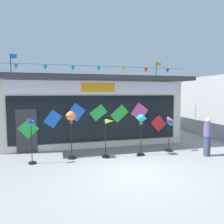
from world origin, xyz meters
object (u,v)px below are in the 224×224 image
(wind_spinner_left, at_px, (71,120))
(person_near_camera, at_px, (207,137))
(wind_spinner_center_right, at_px, (141,123))
(kite_shop_building, at_px, (90,108))
(wind_spinner_center_left, at_px, (108,132))
(wind_spinner_right, at_px, (170,129))
(wind_spinner_far_left, at_px, (31,135))

(wind_spinner_left, height_order, person_near_camera, wind_spinner_left)
(wind_spinner_center_right, bearing_deg, wind_spinner_left, 174.46)
(kite_shop_building, bearing_deg, wind_spinner_center_left, -88.08)
(kite_shop_building, height_order, wind_spinner_right, kite_shop_building)
(wind_spinner_far_left, distance_m, wind_spinner_left, 1.64)
(kite_shop_building, height_order, wind_spinner_center_right, kite_shop_building)
(wind_spinner_center_left, bearing_deg, wind_spinner_left, 172.97)
(wind_spinner_right, xyz_separation_m, person_near_camera, (1.22, -1.07, -0.23))
(wind_spinner_far_left, bearing_deg, wind_spinner_right, 2.31)
(wind_spinner_center_right, bearing_deg, wind_spinner_right, 9.30)
(wind_spinner_center_left, height_order, wind_spinner_center_right, wind_spinner_center_right)
(kite_shop_building, distance_m, wind_spinner_center_left, 4.11)
(wind_spinner_left, distance_m, wind_spinner_center_left, 1.63)
(wind_spinner_center_left, relative_size, wind_spinner_center_right, 0.91)
(wind_spinner_center_right, xyz_separation_m, wind_spinner_right, (1.54, 0.25, -0.34))
(wind_spinner_left, xyz_separation_m, wind_spinner_right, (4.52, -0.04, -0.54))
(wind_spinner_left, bearing_deg, wind_spinner_far_left, -169.61)
(kite_shop_building, distance_m, wind_spinner_left, 4.10)
(kite_shop_building, bearing_deg, wind_spinner_right, -51.23)
(wind_spinner_left, height_order, wind_spinner_center_right, wind_spinner_left)
(wind_spinner_far_left, bearing_deg, wind_spinner_center_left, 1.74)
(wind_spinner_far_left, relative_size, wind_spinner_center_right, 0.99)
(kite_shop_building, bearing_deg, wind_spinner_center_right, -69.03)
(kite_shop_building, height_order, wind_spinner_far_left, kite_shop_building)
(wind_spinner_center_left, xyz_separation_m, person_near_camera, (4.22, -0.92, -0.23))
(wind_spinner_center_right, height_order, person_near_camera, wind_spinner_center_right)
(wind_spinner_right, distance_m, person_near_camera, 1.64)
(kite_shop_building, bearing_deg, wind_spinner_left, -109.89)
(wind_spinner_far_left, height_order, wind_spinner_center_right, wind_spinner_center_right)
(wind_spinner_center_left, distance_m, person_near_camera, 4.32)
(kite_shop_building, relative_size, wind_spinner_far_left, 5.30)
(kite_shop_building, bearing_deg, person_near_camera, -48.74)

